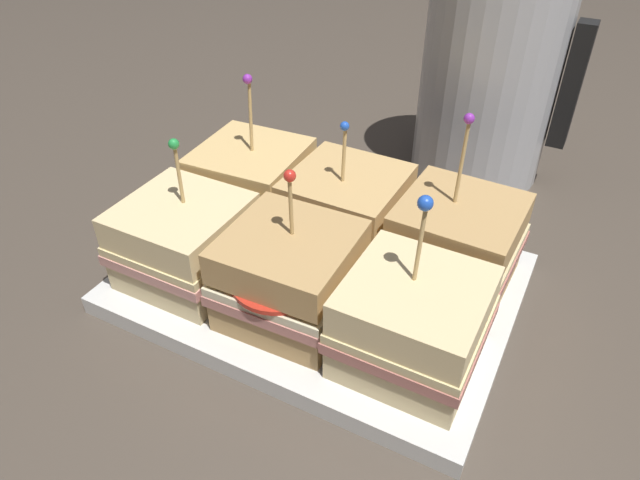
{
  "coord_description": "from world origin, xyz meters",
  "views": [
    {
      "loc": [
        0.19,
        -0.36,
        0.37
      ],
      "look_at": [
        0.0,
        0.0,
        0.06
      ],
      "focal_mm": 32.0,
      "sensor_mm": 36.0,
      "label": 1
    }
  ],
  "objects_px": {
    "sandwich_front_center": "(290,276)",
    "serving_platter": "(320,283)",
    "sandwich_back_right": "(456,243)",
    "sandwich_back_left": "(252,184)",
    "sandwich_front_left": "(185,241)",
    "sandwich_back_center": "(347,212)",
    "sandwich_front_right": "(413,323)",
    "kettle_steel": "(489,79)"
  },
  "relations": [
    {
      "from": "serving_platter",
      "to": "sandwich_front_center",
      "type": "xyz_separation_m",
      "value": [
        -0.0,
        -0.05,
        0.05
      ]
    },
    {
      "from": "sandwich_back_left",
      "to": "sandwich_back_center",
      "type": "bearing_deg",
      "value": -0.04
    },
    {
      "from": "sandwich_front_left",
      "to": "sandwich_back_left",
      "type": "distance_m",
      "value": 0.11
    },
    {
      "from": "serving_platter",
      "to": "sandwich_back_right",
      "type": "height_order",
      "value": "sandwich_back_right"
    },
    {
      "from": "kettle_steel",
      "to": "sandwich_back_left",
      "type": "bearing_deg",
      "value": -125.74
    },
    {
      "from": "sandwich_front_left",
      "to": "sandwich_front_center",
      "type": "bearing_deg",
      "value": 0.5
    },
    {
      "from": "serving_platter",
      "to": "sandwich_back_right",
      "type": "distance_m",
      "value": 0.13
    },
    {
      "from": "sandwich_front_left",
      "to": "sandwich_front_right",
      "type": "height_order",
      "value": "sandwich_front_right"
    },
    {
      "from": "serving_platter",
      "to": "kettle_steel",
      "type": "xyz_separation_m",
      "value": [
        0.07,
        0.3,
        0.11
      ]
    },
    {
      "from": "serving_platter",
      "to": "sandwich_front_center",
      "type": "relative_size",
      "value": 2.53
    },
    {
      "from": "sandwich_front_center",
      "to": "sandwich_front_right",
      "type": "distance_m",
      "value": 0.11
    },
    {
      "from": "sandwich_back_left",
      "to": "sandwich_back_center",
      "type": "xyz_separation_m",
      "value": [
        0.11,
        -0.0,
        -0.0
      ]
    },
    {
      "from": "serving_platter",
      "to": "kettle_steel",
      "type": "distance_m",
      "value": 0.32
    },
    {
      "from": "serving_platter",
      "to": "sandwich_back_left",
      "type": "xyz_separation_m",
      "value": [
        -0.11,
        0.05,
        0.05
      ]
    },
    {
      "from": "sandwich_front_center",
      "to": "sandwich_back_left",
      "type": "bearing_deg",
      "value": 135.11
    },
    {
      "from": "sandwich_front_left",
      "to": "sandwich_front_right",
      "type": "distance_m",
      "value": 0.22
    },
    {
      "from": "serving_platter",
      "to": "sandwich_front_left",
      "type": "bearing_deg",
      "value": -153.54
    },
    {
      "from": "sandwich_back_left",
      "to": "sandwich_front_left",
      "type": "bearing_deg",
      "value": -90.74
    },
    {
      "from": "sandwich_front_right",
      "to": "sandwich_front_left",
      "type": "bearing_deg",
      "value": 179.83
    },
    {
      "from": "kettle_steel",
      "to": "sandwich_front_left",
      "type": "bearing_deg",
      "value": -116.58
    },
    {
      "from": "sandwich_back_center",
      "to": "sandwich_back_right",
      "type": "xyz_separation_m",
      "value": [
        0.11,
        0.0,
        0.0
      ]
    },
    {
      "from": "sandwich_back_center",
      "to": "sandwich_front_center",
      "type": "bearing_deg",
      "value": -90.87
    },
    {
      "from": "sandwich_back_center",
      "to": "sandwich_front_left",
      "type": "bearing_deg",
      "value": -135.67
    },
    {
      "from": "sandwich_front_left",
      "to": "sandwich_front_center",
      "type": "height_order",
      "value": "sandwich_front_center"
    },
    {
      "from": "serving_platter",
      "to": "sandwich_back_center",
      "type": "bearing_deg",
      "value": 88.48
    },
    {
      "from": "sandwich_front_right",
      "to": "sandwich_back_right",
      "type": "bearing_deg",
      "value": 90.1
    },
    {
      "from": "sandwich_front_right",
      "to": "sandwich_back_center",
      "type": "bearing_deg",
      "value": 134.54
    },
    {
      "from": "sandwich_front_right",
      "to": "sandwich_back_right",
      "type": "xyz_separation_m",
      "value": [
        -0.0,
        0.11,
        0.0
      ]
    },
    {
      "from": "serving_platter",
      "to": "sandwich_front_left",
      "type": "height_order",
      "value": "sandwich_front_left"
    },
    {
      "from": "sandwich_front_center",
      "to": "sandwich_front_right",
      "type": "height_order",
      "value": "sandwich_front_right"
    },
    {
      "from": "sandwich_front_center",
      "to": "sandwich_back_right",
      "type": "xyz_separation_m",
      "value": [
        0.11,
        0.11,
        -0.0
      ]
    },
    {
      "from": "sandwich_back_center",
      "to": "sandwich_front_right",
      "type": "bearing_deg",
      "value": -45.46
    },
    {
      "from": "serving_platter",
      "to": "sandwich_front_right",
      "type": "height_order",
      "value": "sandwich_front_right"
    },
    {
      "from": "sandwich_front_center",
      "to": "sandwich_front_right",
      "type": "xyz_separation_m",
      "value": [
        0.11,
        -0.0,
        -0.0
      ]
    },
    {
      "from": "sandwich_front_center",
      "to": "serving_platter",
      "type": "bearing_deg",
      "value": 89.8
    },
    {
      "from": "sandwich_front_left",
      "to": "sandwich_back_center",
      "type": "relative_size",
      "value": 1.0
    },
    {
      "from": "sandwich_front_left",
      "to": "sandwich_back_center",
      "type": "distance_m",
      "value": 0.16
    },
    {
      "from": "sandwich_back_right",
      "to": "serving_platter",
      "type": "bearing_deg",
      "value": -153.23
    },
    {
      "from": "serving_platter",
      "to": "sandwich_back_right",
      "type": "xyz_separation_m",
      "value": [
        0.11,
        0.06,
        0.05
      ]
    },
    {
      "from": "sandwich_back_center",
      "to": "sandwich_back_left",
      "type": "bearing_deg",
      "value": 179.96
    },
    {
      "from": "sandwich_back_right",
      "to": "sandwich_back_center",
      "type": "bearing_deg",
      "value": -179.54
    },
    {
      "from": "sandwich_front_center",
      "to": "kettle_steel",
      "type": "bearing_deg",
      "value": 79.34
    }
  ]
}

